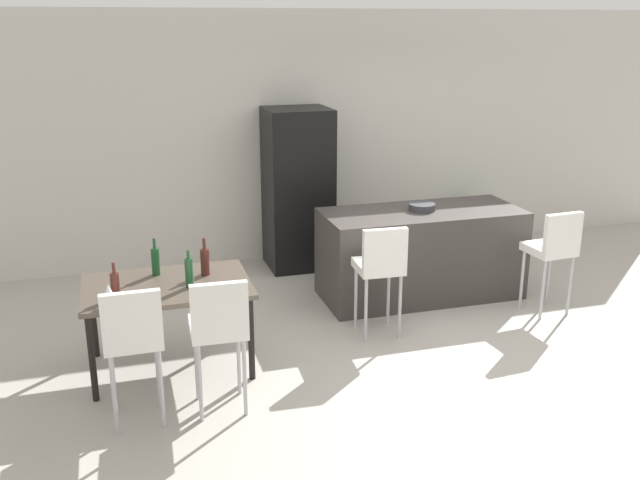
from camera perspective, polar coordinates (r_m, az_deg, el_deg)
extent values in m
plane|color=#ADA89E|center=(6.61, 7.99, -7.53)|extent=(10.00, 10.00, 0.00)
cube|color=beige|center=(8.55, 1.15, 8.51)|extent=(10.00, 0.12, 2.90)
cube|color=#383330|center=(7.35, 8.17, -1.09)|extent=(2.04, 0.86, 0.92)
cube|color=white|center=(6.35, 4.76, -2.14)|extent=(0.42, 0.42, 0.08)
cube|color=white|center=(6.13, 5.30, -0.71)|extent=(0.40, 0.08, 0.36)
cylinder|color=#B2B2B7|center=(6.57, 2.92, -4.63)|extent=(0.03, 0.03, 0.61)
cylinder|color=#B2B2B7|center=(6.66, 5.57, -4.38)|extent=(0.03, 0.03, 0.61)
cylinder|color=#B2B2B7|center=(6.29, 3.74, -5.69)|extent=(0.03, 0.03, 0.61)
cylinder|color=#B2B2B7|center=(6.38, 6.50, -5.40)|extent=(0.03, 0.03, 0.61)
cube|color=white|center=(7.16, 18.09, -0.70)|extent=(0.43, 0.43, 0.08)
cube|color=white|center=(6.97, 19.12, 0.62)|extent=(0.40, 0.09, 0.36)
cylinder|color=#B2B2B7|center=(7.29, 16.08, -3.06)|extent=(0.03, 0.03, 0.61)
cylinder|color=#B2B2B7|center=(7.48, 18.05, -2.72)|extent=(0.03, 0.03, 0.61)
cylinder|color=#B2B2B7|center=(7.05, 17.61, -3.89)|extent=(0.03, 0.03, 0.61)
cylinder|color=#B2B2B7|center=(7.25, 19.61, -3.51)|extent=(0.03, 0.03, 0.61)
cube|color=#4C4238|center=(5.80, -12.33, -3.69)|extent=(1.33, 0.90, 0.04)
cylinder|color=black|center=(6.29, -17.92, -6.08)|extent=(0.05, 0.05, 0.70)
cylinder|color=black|center=(6.35, -6.96, -5.10)|extent=(0.05, 0.05, 0.70)
cylinder|color=black|center=(5.58, -18.01, -9.15)|extent=(0.05, 0.05, 0.70)
cylinder|color=black|center=(5.65, -5.61, -8.00)|extent=(0.05, 0.05, 0.70)
cube|color=white|center=(5.12, -14.95, -7.61)|extent=(0.40, 0.40, 0.08)
cube|color=white|center=(4.88, -15.05, -6.08)|extent=(0.40, 0.06, 0.36)
cylinder|color=#B2B2B7|center=(5.42, -16.46, -10.39)|extent=(0.03, 0.03, 0.61)
cylinder|color=#B2B2B7|center=(5.42, -13.04, -10.08)|extent=(0.03, 0.03, 0.61)
cylinder|color=#B2B2B7|center=(5.13, -16.38, -12.00)|extent=(0.03, 0.03, 0.61)
cylinder|color=#B2B2B7|center=(5.14, -12.75, -11.67)|extent=(0.03, 0.03, 0.61)
cube|color=white|center=(5.16, -8.28, -7.00)|extent=(0.41, 0.41, 0.08)
cube|color=white|center=(4.92, -8.16, -5.46)|extent=(0.40, 0.07, 0.36)
cylinder|color=#B2B2B7|center=(5.44, -10.01, -9.77)|extent=(0.03, 0.03, 0.61)
cylinder|color=#B2B2B7|center=(5.47, -6.62, -9.47)|extent=(0.03, 0.03, 0.61)
cylinder|color=#B2B2B7|center=(5.16, -9.70, -11.36)|extent=(0.03, 0.03, 0.61)
cylinder|color=#B2B2B7|center=(5.19, -6.12, -11.03)|extent=(0.03, 0.03, 0.61)
cylinder|color=#194723|center=(5.98, -13.20, -1.72)|extent=(0.07, 0.07, 0.23)
cylinder|color=#194723|center=(5.93, -13.31, -0.27)|extent=(0.02, 0.02, 0.09)
cylinder|color=#194723|center=(5.65, -10.58, -2.64)|extent=(0.06, 0.06, 0.24)
cylinder|color=#194723|center=(5.60, -10.66, -1.16)|extent=(0.02, 0.02, 0.07)
cylinder|color=#471E19|center=(5.90, -9.32, -1.78)|extent=(0.07, 0.07, 0.22)
cylinder|color=#471E19|center=(5.85, -9.39, -0.31)|extent=(0.03, 0.03, 0.10)
cylinder|color=#471E19|center=(5.56, -16.28, -3.60)|extent=(0.07, 0.07, 0.20)
cylinder|color=#471E19|center=(5.51, -16.40, -2.20)|extent=(0.02, 0.02, 0.09)
cylinder|color=silver|center=(5.46, -16.67, -5.12)|extent=(0.06, 0.06, 0.00)
cylinder|color=silver|center=(5.45, -16.71, -4.71)|extent=(0.01, 0.01, 0.08)
cone|color=silver|center=(5.42, -16.79, -3.88)|extent=(0.07, 0.07, 0.09)
cube|color=black|center=(8.08, -1.81, 4.16)|extent=(0.72, 0.68, 1.84)
cylinder|color=#333338|center=(7.22, 8.27, 2.67)|extent=(0.27, 0.27, 0.07)
cylinder|color=#996B4C|center=(9.14, 12.68, 0.05)|extent=(0.24, 0.24, 0.22)
sphere|color=#2D6B33|center=(9.06, 12.81, 1.94)|extent=(0.45, 0.45, 0.45)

